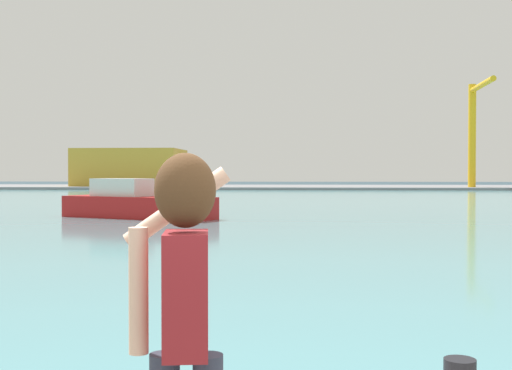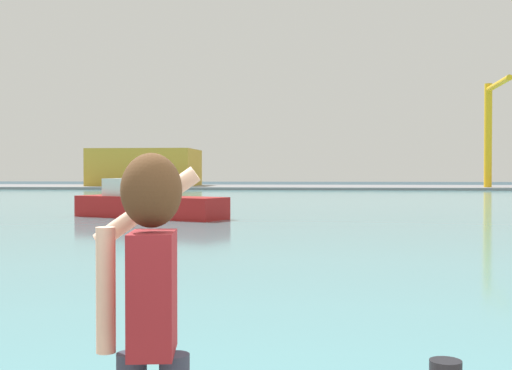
{
  "view_description": "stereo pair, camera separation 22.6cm",
  "coord_description": "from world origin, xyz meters",
  "px_view_note": "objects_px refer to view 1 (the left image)",
  "views": [
    {
      "loc": [
        -0.12,
        -3.06,
        2.29
      ],
      "look_at": [
        -0.72,
        6.29,
        2.11
      ],
      "focal_mm": 46.12,
      "sensor_mm": 36.0,
      "label": 1
    },
    {
      "loc": [
        0.11,
        -3.05,
        2.29
      ],
      "look_at": [
        -0.72,
        6.29,
        2.11
      ],
      "focal_mm": 46.12,
      "sensor_mm": 36.0,
      "label": 2
    }
  ],
  "objects_px": {
    "port_crane": "(475,122)",
    "boat_moored": "(135,204)",
    "person_photographer": "(184,301)",
    "warehouse_left": "(131,167)"
  },
  "relations": [
    {
      "from": "port_crane",
      "to": "warehouse_left",
      "type": "bearing_deg",
      "value": 170.11
    },
    {
      "from": "port_crane",
      "to": "person_photographer",
      "type": "bearing_deg",
      "value": -105.58
    },
    {
      "from": "boat_moored",
      "to": "port_crane",
      "type": "xyz_separation_m",
      "value": [
        31.07,
        54.8,
        8.15
      ]
    },
    {
      "from": "person_photographer",
      "to": "port_crane",
      "type": "height_order",
      "value": "port_crane"
    },
    {
      "from": "port_crane",
      "to": "boat_moored",
      "type": "bearing_deg",
      "value": -119.55
    },
    {
      "from": "boat_moored",
      "to": "warehouse_left",
      "type": "xyz_separation_m",
      "value": [
        -16.48,
        63.09,
        2.3
      ]
    },
    {
      "from": "person_photographer",
      "to": "warehouse_left",
      "type": "height_order",
      "value": "warehouse_left"
    },
    {
      "from": "person_photographer",
      "to": "boat_moored",
      "type": "relative_size",
      "value": 0.21
    },
    {
      "from": "person_photographer",
      "to": "port_crane",
      "type": "xyz_separation_m",
      "value": [
        23.46,
        84.17,
        7.18
      ]
    },
    {
      "from": "warehouse_left",
      "to": "boat_moored",
      "type": "bearing_deg",
      "value": -75.36
    }
  ]
}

